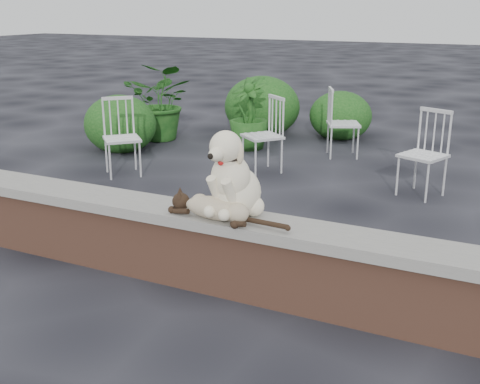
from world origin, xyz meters
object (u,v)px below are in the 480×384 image
at_px(dog, 237,171).
at_px(potted_plant_a, 162,102).
at_px(potted_plant_b, 249,114).
at_px(chair_e, 343,123).
at_px(cat, 217,207).
at_px(chair_a, 122,137).
at_px(chair_d, 423,154).
at_px(chair_b, 262,135).

relative_size(dog, potted_plant_a, 0.55).
bearing_deg(potted_plant_b, chair_e, 6.40).
relative_size(dog, cat, 0.59).
relative_size(dog, chair_a, 0.69).
height_order(chair_e, potted_plant_b, potted_plant_b).
height_order(dog, chair_a, dog).
height_order(cat, potted_plant_a, potted_plant_a).
height_order(chair_a, chair_d, same).
xyz_separation_m(cat, potted_plant_b, (-1.72, 4.23, -0.16)).
bearing_deg(chair_d, cat, -85.17).
bearing_deg(potted_plant_a, chair_a, -71.30).
distance_m(chair_e, potted_plant_a, 2.82).
bearing_deg(chair_d, potted_plant_b, 177.23).
bearing_deg(chair_e, cat, 160.33).
xyz_separation_m(chair_e, potted_plant_b, (-1.36, -0.15, 0.05)).
distance_m(dog, potted_plant_a, 5.20).
xyz_separation_m(dog, potted_plant_a, (-3.25, 4.05, -0.31)).
bearing_deg(chair_b, dog, -30.11).
bearing_deg(chair_b, chair_d, 35.36).
bearing_deg(chair_e, chair_b, 126.16).
height_order(chair_b, potted_plant_a, potted_plant_a).
distance_m(chair_a, chair_e, 3.00).
distance_m(cat, potted_plant_b, 4.56).
height_order(dog, chair_b, dog).
bearing_deg(chair_a, potted_plant_b, 22.42).
height_order(chair_b, potted_plant_b, potted_plant_b).
distance_m(chair_d, potted_plant_b, 2.89).
distance_m(chair_d, potted_plant_a, 4.26).
height_order(chair_d, potted_plant_a, potted_plant_a).
xyz_separation_m(dog, chair_d, (0.84, 2.88, -0.43)).
distance_m(chair_e, potted_plant_b, 1.37).
bearing_deg(chair_d, chair_b, -162.45).
relative_size(chair_d, chair_b, 1.00).
bearing_deg(chair_e, chair_a, 109.45).
xyz_separation_m(dog, chair_b, (-1.12, 3.02, -0.43)).
bearing_deg(potted_plant_a, chair_b, -25.84).
bearing_deg(dog, chair_e, 104.17).
bearing_deg(potted_plant_a, potted_plant_b, 1.00).
xyz_separation_m(chair_e, chair_b, (-0.68, -1.21, 0.00)).
distance_m(chair_a, potted_plant_a, 2.01).
distance_m(chair_a, chair_d, 3.52).
distance_m(dog, chair_a, 3.41).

